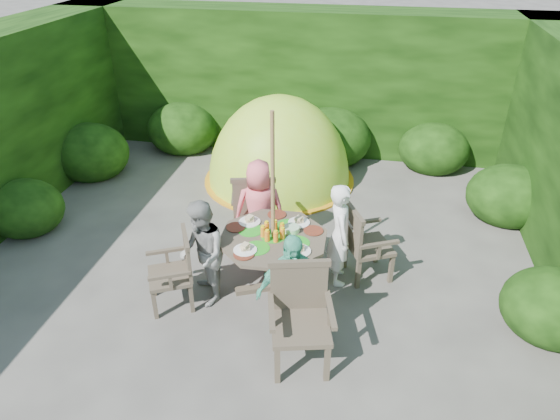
% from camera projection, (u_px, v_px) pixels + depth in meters
% --- Properties ---
extents(ground, '(60.00, 60.00, 0.00)m').
position_uv_depth(ground, '(255.00, 262.00, 6.40)').
color(ground, '#484540').
rests_on(ground, ground).
extents(hedge_enclosure, '(9.00, 9.00, 2.50)m').
position_uv_depth(hedge_enclosure, '(275.00, 133.00, 6.90)').
color(hedge_enclosure, black).
rests_on(hedge_enclosure, ground).
extents(patio_table, '(1.68, 1.68, 0.88)m').
position_uv_depth(patio_table, '(274.00, 245.00, 5.64)').
color(patio_table, '#3C3227').
rests_on(patio_table, ground).
extents(parasol_pole, '(0.06, 0.06, 2.20)m').
position_uv_depth(parasol_pole, '(273.00, 208.00, 5.40)').
color(parasol_pole, brown).
rests_on(parasol_pole, ground).
extents(garden_chair_right, '(0.67, 0.70, 0.92)m').
position_uv_depth(garden_chair_right, '(363.00, 242.00, 5.93)').
color(garden_chair_right, '#3C3227').
rests_on(garden_chair_right, ground).
extents(garden_chair_left, '(0.64, 0.66, 0.86)m').
position_uv_depth(garden_chair_left, '(176.00, 270.00, 5.51)').
color(garden_chair_left, '#3C3227').
rests_on(garden_chair_left, ground).
extents(garden_chair_back, '(0.68, 0.63, 0.97)m').
position_uv_depth(garden_chair_back, '(254.00, 206.00, 6.61)').
color(garden_chair_back, '#3C3227').
rests_on(garden_chair_back, ground).
extents(garden_chair_front, '(0.71, 0.66, 1.01)m').
position_uv_depth(garden_chair_front, '(300.00, 314.00, 4.77)').
color(garden_chair_front, '#3C3227').
rests_on(garden_chair_front, ground).
extents(child_right, '(0.40, 0.52, 1.29)m').
position_uv_depth(child_right, '(340.00, 234.00, 5.79)').
color(child_right, white).
rests_on(child_right, ground).
extents(child_left, '(0.71, 0.76, 1.26)m').
position_uv_depth(child_left, '(202.00, 254.00, 5.48)').
color(child_left, gray).
rests_on(child_left, ground).
extents(child_back, '(0.72, 0.56, 1.30)m').
position_uv_depth(child_back, '(259.00, 208.00, 6.30)').
color(child_back, '#F66571').
rests_on(child_back, ground).
extents(child_front, '(0.78, 0.65, 1.25)m').
position_uv_depth(child_front, '(291.00, 289.00, 4.97)').
color(child_front, '#54C4A0').
rests_on(child_front, ground).
extents(dome_tent, '(2.51, 2.51, 2.87)m').
position_uv_depth(dome_tent, '(279.00, 180.00, 8.43)').
color(dome_tent, '#B0DA29').
rests_on(dome_tent, ground).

